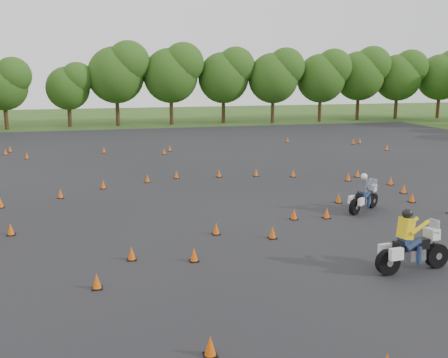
% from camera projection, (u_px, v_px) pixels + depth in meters
% --- Properties ---
extents(ground, '(140.00, 140.00, 0.00)m').
position_uv_depth(ground, '(248.00, 229.00, 19.87)').
color(ground, '#2D5119').
rests_on(ground, ground).
extents(asphalt_pad, '(62.00, 62.00, 0.00)m').
position_uv_depth(asphalt_pad, '(215.00, 194.00, 25.56)').
color(asphalt_pad, black).
rests_on(asphalt_pad, ground).
extents(treeline, '(87.32, 32.53, 9.99)m').
position_uv_depth(treeline, '(178.00, 87.00, 52.36)').
color(treeline, '#284B15').
rests_on(treeline, ground).
extents(traffic_cones, '(36.16, 33.39, 0.45)m').
position_uv_depth(traffic_cones, '(216.00, 192.00, 25.08)').
color(traffic_cones, '#DB5109').
rests_on(traffic_cones, asphalt_pad).
extents(rider_grey, '(2.30, 1.81, 1.76)m').
position_uv_depth(rider_grey, '(364.00, 192.00, 22.23)').
color(rider_grey, '#45484E').
rests_on(rider_grey, ground).
extents(rider_yellow, '(2.67, 1.01, 2.02)m').
position_uv_depth(rider_yellow, '(415.00, 241.00, 15.45)').
color(rider_yellow, yellow).
rests_on(rider_yellow, ground).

